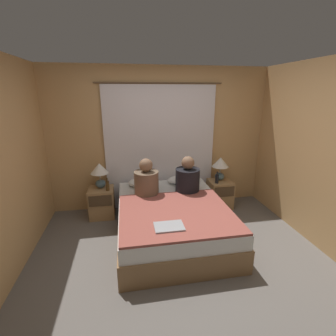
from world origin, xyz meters
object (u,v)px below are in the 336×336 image
object	(u,v)px
nightstand_right	(220,194)
laptop_on_bed	(169,226)
lamp_left	(100,171)
beer_bottle_on_right_stand	(217,179)
pillow_left	(144,182)
beer_bottle_on_left_stand	(107,186)
person_left_in_bed	(146,181)
person_right_in_bed	(188,178)
lamp_right	(220,165)
nightstand_left	(102,202)
pillow_right	(182,180)
bed	(172,219)

from	to	relation	value
nightstand_right	laptop_on_bed	world-z (taller)	laptop_on_bed
lamp_left	laptop_on_bed	xyz separation A→B (m)	(0.90, -1.53, -0.24)
lamp_left	beer_bottle_on_right_stand	world-z (taller)	lamp_left
pillow_left	nightstand_right	bearing A→B (deg)	-0.33
lamp_left	beer_bottle_on_left_stand	world-z (taller)	lamp_left
nightstand_right	pillow_left	bearing A→B (deg)	179.67
beer_bottle_on_left_stand	person_left_in_bed	bearing A→B (deg)	-25.84
person_left_in_bed	person_right_in_bed	world-z (taller)	person_right_in_bed
lamp_right	pillow_left	bearing A→B (deg)	-177.74
lamp_left	person_left_in_bed	bearing A→B (deg)	-31.39
nightstand_left	lamp_right	bearing A→B (deg)	1.71
person_right_in_bed	laptop_on_bed	distance (m)	1.20
pillow_left	beer_bottle_on_left_stand	size ratio (longest dim) A/B	2.42
person_right_in_bed	beer_bottle_on_right_stand	distance (m)	0.71
pillow_left	laptop_on_bed	size ratio (longest dim) A/B	1.52
nightstand_left	lamp_left	xyz separation A→B (m)	(0.00, 0.06, 0.54)
lamp_right	laptop_on_bed	bearing A→B (deg)	-128.86
lamp_left	pillow_right	xyz separation A→B (m)	(1.41, -0.06, -0.22)
pillow_left	laptop_on_bed	distance (m)	1.48
nightstand_right	lamp_left	world-z (taller)	lamp_left
bed	person_left_in_bed	size ratio (longest dim) A/B	3.45
pillow_left	laptop_on_bed	world-z (taller)	pillow_left
lamp_left	nightstand_right	bearing A→B (deg)	-1.71
nightstand_right	person_right_in_bed	xyz separation A→B (m)	(-0.73, -0.39, 0.49)
person_left_in_bed	person_right_in_bed	bearing A→B (deg)	0.00
lamp_right	person_left_in_bed	world-z (taller)	person_left_in_bed
pillow_left	laptop_on_bed	bearing A→B (deg)	-83.12
nightstand_left	person_left_in_bed	distance (m)	0.97
lamp_left	person_right_in_bed	size ratio (longest dim) A/B	0.73
pillow_right	beer_bottle_on_right_stand	world-z (taller)	beer_bottle_on_right_stand
beer_bottle_on_left_stand	person_right_in_bed	bearing A→B (deg)	-13.18
nightstand_left	person_right_in_bed	xyz separation A→B (m)	(1.40, -0.39, 0.49)
nightstand_right	lamp_left	xyz separation A→B (m)	(-2.14, 0.06, 0.54)
person_left_in_bed	beer_bottle_on_left_stand	distance (m)	0.70
nightstand_left	lamp_left	size ratio (longest dim) A/B	1.17
nightstand_left	person_left_in_bed	xyz separation A→B (m)	(0.74, -0.39, 0.49)
lamp_right	beer_bottle_on_right_stand	bearing A→B (deg)	-126.20
nightstand_left	nightstand_right	world-z (taller)	same
lamp_right	beer_bottle_on_right_stand	xyz separation A→B (m)	(-0.11, -0.15, -0.20)
person_left_in_bed	person_right_in_bed	xyz separation A→B (m)	(0.66, 0.00, 0.00)
nightstand_right	lamp_left	bearing A→B (deg)	178.29
nightstand_right	lamp_left	distance (m)	2.20
lamp_left	pillow_right	distance (m)	1.43
nightstand_left	laptop_on_bed	bearing A→B (deg)	-58.29
lamp_left	pillow_right	size ratio (longest dim) A/B	0.82
nightstand_left	lamp_left	distance (m)	0.54
pillow_left	person_left_in_bed	distance (m)	0.43
nightstand_left	lamp_left	bearing A→B (deg)	90.00
nightstand_right	laptop_on_bed	xyz separation A→B (m)	(-1.23, -1.46, 0.30)
laptop_on_bed	bed	bearing A→B (deg)	76.46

